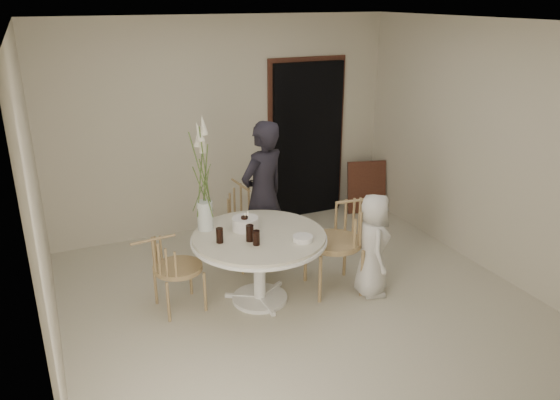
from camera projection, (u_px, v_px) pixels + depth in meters
name	position (u px, v px, depth m)	size (l,w,h in m)	color
ground	(302.00, 304.00, 5.48)	(4.50, 4.50, 0.00)	#BBB6A0
room_shell	(304.00, 148.00, 4.91)	(4.50, 4.50, 4.50)	silver
doorway	(307.00, 141.00, 7.42)	(1.00, 0.10, 2.10)	black
door_trim	(306.00, 136.00, 7.43)	(1.12, 0.03, 2.22)	#562F1D
table	(259.00, 245.00, 5.34)	(1.33, 1.33, 0.73)	white
picture_frame	(367.00, 187.00, 7.71)	(0.55, 0.04, 0.73)	#562F1D
chair_far	(246.00, 212.00, 6.24)	(0.53, 0.57, 0.90)	tan
chair_right	(347.00, 231.00, 5.60)	(0.64, 0.60, 0.99)	tan
chair_left	(166.00, 263.00, 5.19)	(0.52, 0.48, 0.81)	tan
girl	(263.00, 195.00, 6.03)	(0.61, 0.40, 1.67)	black
boy	(373.00, 245.00, 5.51)	(0.53, 0.35, 1.09)	silver
birthday_cake	(245.00, 224.00, 5.39)	(0.26, 0.26, 0.18)	white
cola_tumbler_a	(256.00, 238.00, 5.06)	(0.07, 0.07, 0.14)	black
cola_tumbler_b	(250.00, 233.00, 5.14)	(0.07, 0.07, 0.16)	black
cola_tumbler_c	(220.00, 235.00, 5.11)	(0.07, 0.07, 0.15)	black
cola_tumbler_d	(245.00, 223.00, 5.37)	(0.07, 0.07, 0.15)	black
plate_stack	(303.00, 238.00, 5.16)	(0.19, 0.19, 0.05)	white
flower_vase	(204.00, 187.00, 5.27)	(0.16, 0.16, 1.15)	silver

